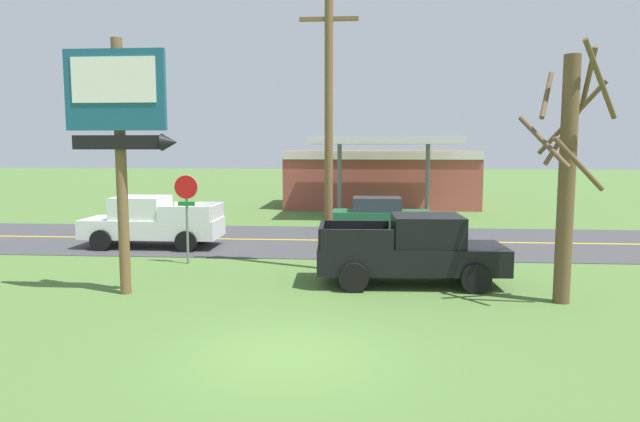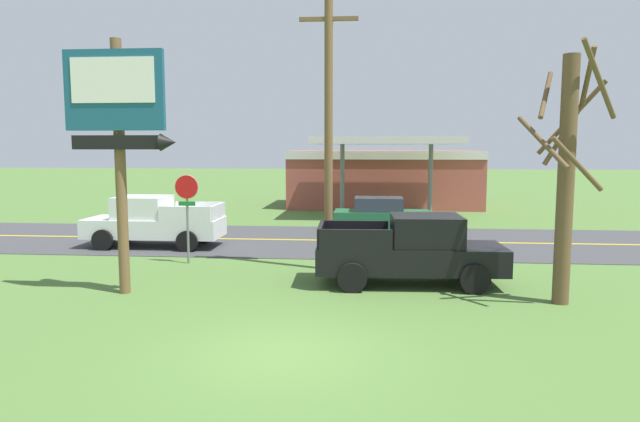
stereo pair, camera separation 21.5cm
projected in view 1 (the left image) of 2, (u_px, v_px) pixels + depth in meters
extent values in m
plane|color=#4C7033|center=(287.00, 354.00, 10.71)|extent=(180.00, 180.00, 0.00)
cube|color=#3D3D3F|center=(329.00, 241.00, 23.59)|extent=(140.00, 8.00, 0.02)
cube|color=gold|center=(329.00, 240.00, 23.59)|extent=(126.00, 0.20, 0.01)
cylinder|color=brown|center=(121.00, 169.00, 14.77)|extent=(0.28, 0.28, 6.59)
cube|color=#19516B|center=(115.00, 90.00, 14.37)|extent=(2.58, 0.16, 2.02)
cube|color=white|center=(113.00, 80.00, 14.26)|extent=(2.17, 0.03, 1.13)
cube|color=black|center=(117.00, 142.00, 14.52)|extent=(2.32, 0.12, 0.36)
cone|color=black|center=(170.00, 142.00, 14.41)|extent=(0.40, 0.44, 0.44)
cylinder|color=slate|center=(187.00, 231.00, 18.89)|extent=(0.08, 0.08, 2.20)
cylinder|color=red|center=(186.00, 187.00, 18.69)|extent=(0.76, 0.03, 0.76)
cylinder|color=white|center=(186.00, 187.00, 18.71)|extent=(0.80, 0.01, 0.80)
cube|color=#19722D|center=(186.00, 204.00, 18.75)|extent=(0.56, 0.03, 0.14)
cylinder|color=brown|center=(329.00, 126.00, 17.64)|extent=(0.26, 0.26, 9.00)
cube|color=brown|center=(329.00, 19.00, 17.28)|extent=(1.80, 0.12, 0.12)
cylinder|color=brown|center=(567.00, 181.00, 13.92)|extent=(0.40, 0.40, 6.05)
cylinder|color=brown|center=(589.00, 76.00, 13.58)|extent=(0.18, 0.88, 1.31)
cylinder|color=brown|center=(572.00, 118.00, 14.41)|extent=(1.51, 0.71, 1.85)
cylinder|color=brown|center=(564.00, 134.00, 14.21)|extent=(0.96, 0.19, 1.58)
cylinder|color=brown|center=(547.00, 95.00, 13.96)|extent=(0.62, 1.11, 1.23)
cylinder|color=brown|center=(544.00, 142.00, 13.50)|extent=(0.89, 1.51, 1.28)
cylinder|color=brown|center=(578.00, 164.00, 13.29)|extent=(1.27, 0.21, 1.29)
cylinder|color=brown|center=(600.00, 80.00, 13.08)|extent=(1.23, 1.05, 1.75)
cube|color=#A84C42|center=(380.00, 178.00, 37.32)|extent=(12.00, 6.00, 3.60)
cube|color=silver|center=(382.00, 155.00, 34.13)|extent=(12.00, 0.12, 0.50)
cube|color=silver|center=(384.00, 140.00, 31.11)|extent=(8.00, 5.00, 0.40)
cylinder|color=slate|center=(339.00, 179.00, 31.53)|extent=(0.24, 0.24, 4.20)
cylinder|color=slate|center=(427.00, 179.00, 31.16)|extent=(0.24, 0.24, 4.20)
cube|color=black|center=(410.00, 257.00, 16.11)|extent=(5.27, 2.15, 0.72)
cube|color=black|center=(427.00, 230.00, 16.01)|extent=(1.97, 1.87, 0.84)
cube|color=#28333D|center=(459.00, 230.00, 15.97)|extent=(0.16, 1.66, 0.71)
cube|color=black|center=(356.00, 230.00, 17.02)|extent=(1.95, 0.19, 0.56)
cube|color=black|center=(357.00, 240.00, 15.19)|extent=(1.95, 0.19, 0.56)
cube|color=black|center=(322.00, 234.00, 16.14)|extent=(0.19, 1.88, 0.56)
cylinder|color=black|center=(461.00, 263.00, 17.06)|extent=(0.81, 0.31, 0.80)
cylinder|color=black|center=(476.00, 278.00, 15.11)|extent=(0.81, 0.31, 0.80)
cylinder|color=black|center=(352.00, 262.00, 17.19)|extent=(0.81, 0.31, 0.80)
cylinder|color=black|center=(354.00, 277.00, 15.24)|extent=(0.81, 0.31, 0.80)
cube|color=silver|center=(153.00, 228.00, 22.05)|extent=(5.20, 1.96, 0.72)
cube|color=silver|center=(141.00, 207.00, 21.99)|extent=(1.90, 1.80, 0.84)
cube|color=#28333D|center=(118.00, 207.00, 22.06)|extent=(0.10, 1.66, 0.71)
cube|color=silver|center=(184.00, 214.00, 20.94)|extent=(1.95, 0.12, 0.56)
cube|color=silver|center=(198.00, 209.00, 22.77)|extent=(1.95, 0.12, 0.56)
cube|color=silver|center=(216.00, 212.00, 21.78)|extent=(0.12, 1.88, 0.56)
cylinder|color=black|center=(101.00, 240.00, 21.24)|extent=(0.80, 0.28, 0.80)
cylinder|color=black|center=(123.00, 233.00, 23.18)|extent=(0.80, 0.28, 0.80)
cylinder|color=black|center=(186.00, 242.00, 20.99)|extent=(0.80, 0.28, 0.80)
cylinder|color=black|center=(201.00, 233.00, 22.93)|extent=(0.80, 0.28, 0.80)
cube|color=#1E6038|center=(380.00, 219.00, 25.33)|extent=(4.20, 1.76, 0.72)
cube|color=#2D3842|center=(377.00, 204.00, 25.27)|extent=(2.10, 1.56, 0.60)
cylinder|color=black|center=(408.00, 225.00, 26.15)|extent=(0.64, 0.24, 0.64)
cylinder|color=black|center=(411.00, 230.00, 24.40)|extent=(0.64, 0.24, 0.64)
cylinder|color=black|center=(351.00, 224.00, 26.35)|extent=(0.64, 0.24, 0.64)
cylinder|color=black|center=(350.00, 229.00, 24.60)|extent=(0.64, 0.24, 0.64)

